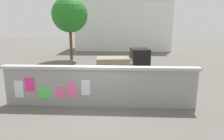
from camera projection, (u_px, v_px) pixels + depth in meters
The scene contains 10 objects.
ground at pixel (110, 67), 17.09m from camera, with size 60.00×60.00×0.00m, color #605B56.
poster_wall at pixel (99, 86), 9.10m from camera, with size 8.53×0.42×1.80m.
auto_rickshaw_truck at pixel (126, 62), 14.50m from camera, with size 3.74×1.87×1.85m.
motorcycle at pixel (67, 80), 11.74m from camera, with size 1.89×0.62×0.87m.
bicycle_near at pixel (74, 73), 13.70m from camera, with size 1.71×0.44×0.95m.
bicycle_far at pixel (157, 89), 10.51m from camera, with size 1.69×0.48×0.95m.
person_walking at pixel (131, 74), 11.00m from camera, with size 0.40×0.40×1.62m.
person_bystander at pixel (114, 78), 10.21m from camera, with size 0.48×0.48×1.62m.
tree_roadside at pixel (70, 15), 19.42m from camera, with size 3.34×3.34×5.99m.
building_background at pixel (123, 23), 27.79m from camera, with size 12.30×5.44×6.85m.
Camera 1 is at (1.00, -8.67, 3.67)m, focal length 33.42 mm.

